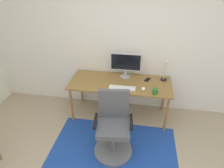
{
  "coord_description": "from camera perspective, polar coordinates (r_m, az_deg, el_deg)",
  "views": [
    {
      "loc": [
        0.23,
        -1.12,
        2.38
      ],
      "look_at": [
        -0.21,
        1.53,
        0.8
      ],
      "focal_mm": 31.56,
      "sensor_mm": 36.0,
      "label": 1
    }
  ],
  "objects": [
    {
      "name": "wall_back",
      "position": [
        3.5,
        5.23,
        12.32
      ],
      "size": [
        6.0,
        0.1,
        2.6
      ],
      "primitive_type": "cube",
      "color": "silver",
      "rests_on": "ground"
    },
    {
      "name": "area_rug",
      "position": [
        3.2,
        0.64,
        -17.61
      ],
      "size": [
        1.88,
        1.08,
        0.01
      ],
      "primitive_type": "cube",
      "color": "#1D419A",
      "rests_on": "ground"
    },
    {
      "name": "desk",
      "position": [
        3.4,
        2.35,
        -0.34
      ],
      "size": [
        1.73,
        0.7,
        0.7
      ],
      "color": "olive",
      "rests_on": "ground"
    },
    {
      "name": "monitor",
      "position": [
        3.42,
        4.0,
        6.11
      ],
      "size": [
        0.54,
        0.18,
        0.45
      ],
      "color": "#B2B2B7",
      "rests_on": "desk"
    },
    {
      "name": "keyboard",
      "position": [
        3.19,
        2.97,
        -1.18
      ],
      "size": [
        0.43,
        0.13,
        0.02
      ],
      "primitive_type": "cube",
      "color": "white",
      "rests_on": "desk"
    },
    {
      "name": "computer_mouse",
      "position": [
        3.19,
        9.07,
        -1.36
      ],
      "size": [
        0.06,
        0.1,
        0.03
      ],
      "primitive_type": "ellipsoid",
      "color": "white",
      "rests_on": "desk"
    },
    {
      "name": "coffee_cup",
      "position": [
        3.11,
        12.36,
        -2.02
      ],
      "size": [
        0.08,
        0.08,
        0.09
      ],
      "primitive_type": "cylinder",
      "color": "#266D29",
      "rests_on": "desk"
    },
    {
      "name": "cell_phone",
      "position": [
        3.49,
        10.23,
        1.28
      ],
      "size": [
        0.12,
        0.16,
        0.01
      ],
      "primitive_type": "cube",
      "rotation": [
        0.0,
        0.0,
        -0.43
      ],
      "color": "black",
      "rests_on": "desk"
    },
    {
      "name": "desk_lamp",
      "position": [
        3.42,
        15.31,
        5.37
      ],
      "size": [
        0.11,
        0.11,
        0.43
      ],
      "color": "black",
      "rests_on": "desk"
    },
    {
      "name": "office_chair",
      "position": [
        2.89,
        0.4,
        -13.29
      ],
      "size": [
        0.57,
        0.57,
        0.97
      ],
      "rotation": [
        0.0,
        0.0,
        0.12
      ],
      "color": "slate",
      "rests_on": "ground"
    }
  ]
}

